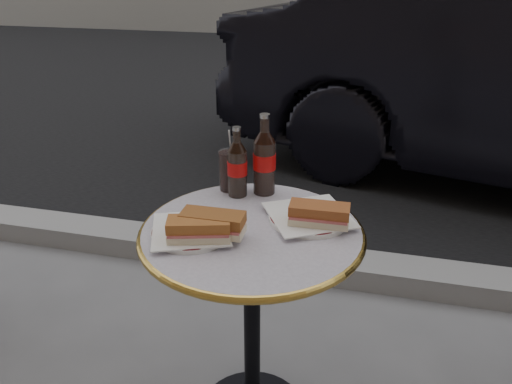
% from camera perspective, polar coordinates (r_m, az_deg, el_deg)
% --- Properties ---
extents(asphalt_road, '(40.00, 8.00, 0.00)m').
position_cam_1_polar(asphalt_road, '(6.32, 10.98, 11.95)').
color(asphalt_road, black).
rests_on(asphalt_road, ground).
extents(curb, '(40.00, 0.20, 0.12)m').
position_cam_1_polar(curb, '(2.48, 4.72, -7.99)').
color(curb, gray).
rests_on(curb, ground).
extents(bistro_table, '(0.62, 0.62, 0.73)m').
position_cam_1_polar(bistro_table, '(1.58, -0.45, -15.80)').
color(bistro_table, '#BAB2C4').
rests_on(bistro_table, ground).
extents(plate_left, '(0.25, 0.25, 0.01)m').
position_cam_1_polar(plate_left, '(1.35, -7.42, -4.54)').
color(plate_left, white).
rests_on(plate_left, bistro_table).
extents(plate_right, '(0.29, 0.29, 0.01)m').
position_cam_1_polar(plate_right, '(1.42, 6.05, -2.92)').
color(plate_right, white).
rests_on(plate_right, bistro_table).
extents(sandwich_left_a, '(0.18, 0.12, 0.06)m').
position_cam_1_polar(sandwich_left_a, '(1.29, -6.54, -4.37)').
color(sandwich_left_a, '#A15B28').
rests_on(sandwich_left_a, plate_left).
extents(sandwich_left_b, '(0.17, 0.08, 0.06)m').
position_cam_1_polar(sandwich_left_b, '(1.31, -4.96, -3.69)').
color(sandwich_left_b, brown).
rests_on(sandwich_left_b, plate_left).
extents(sandwich_right, '(0.16, 0.08, 0.06)m').
position_cam_1_polar(sandwich_right, '(1.36, 7.22, -2.68)').
color(sandwich_right, '#954D26').
rests_on(sandwich_right, plate_right).
extents(cola_bottle_left, '(0.07, 0.07, 0.22)m').
position_cam_1_polar(cola_bottle_left, '(1.52, -2.17, 3.47)').
color(cola_bottle_left, black).
rests_on(cola_bottle_left, bistro_table).
extents(cola_bottle_right, '(0.08, 0.08, 0.26)m').
position_cam_1_polar(cola_bottle_right, '(1.53, 0.97, 4.32)').
color(cola_bottle_right, black).
rests_on(cola_bottle_right, bistro_table).
extents(cola_glass, '(0.08, 0.08, 0.13)m').
position_cam_1_polar(cola_glass, '(1.57, -3.11, 2.48)').
color(cola_glass, black).
rests_on(cola_glass, bistro_table).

